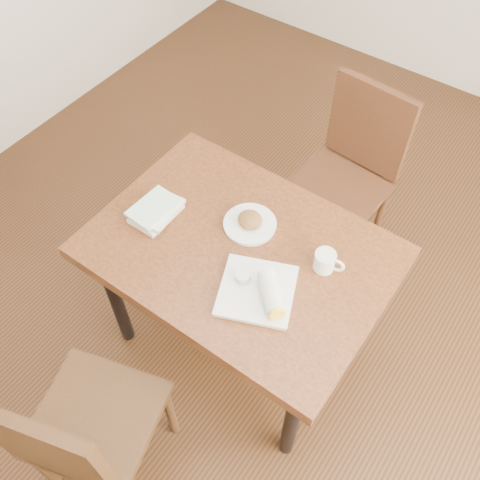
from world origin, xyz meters
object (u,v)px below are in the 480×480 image
Objects in this scene: chair_near at (80,434)px; plate_burrito at (261,291)px; chair_far at (350,167)px; coffee_mug at (326,261)px; book_stack at (156,211)px; table at (240,261)px; plate_scone at (250,223)px.

plate_burrito is at bearing 70.05° from chair_near.
chair_far is 0.79m from coffee_mug.
book_stack is at bearing -115.71° from chair_far.
coffee_mug is (0.30, 0.11, 0.13)m from table.
chair_near is 8.21× the size of coffee_mug.
chair_near reaches higher than book_stack.
plate_scone is at bearing 105.81° from table.
plate_burrito is 0.55m from book_stack.
coffee_mug reaches higher than book_stack.
plate_burrito is at bearing -34.94° from table.
chair_near is at bearing -95.01° from table.
coffee_mug is 0.34× the size of plate_burrito.
plate_burrito is (0.18, -0.13, 0.12)m from table.
plate_burrito is (0.21, -0.24, 0.01)m from plate_scone.
chair_near reaches higher than plate_burrito.
plate_scone reaches higher than book_stack.
chair_near is at bearing -69.33° from book_stack.
book_stack is (-0.33, -0.17, 0.01)m from plate_scone.
book_stack is at bearing -170.71° from table.
plate_burrito is at bearing -82.83° from chair_far.
chair_far is 4.61× the size of plate_scone.
chair_near is at bearing -111.92° from coffee_mug.
table is 9.60× the size of coffee_mug.
plate_burrito reaches higher than plate_scone.
plate_scone is 0.32m from plate_burrito.
chair_far is 1.00m from book_stack.
plate_burrito reaches higher than book_stack.
book_stack is at bearing 110.67° from chair_near.
plate_scone is at bearing -97.45° from chair_far.
chair_far reaches higher than book_stack.
table is 5.39× the size of plate_scone.
chair_far is at bearing 85.33° from chair_near.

